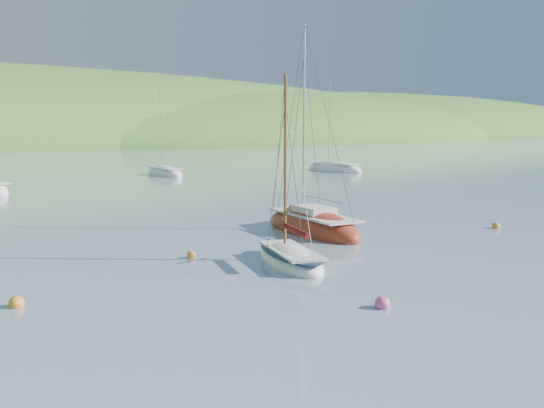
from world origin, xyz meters
TOP-DOWN VIEW (x-y plane):
  - ground at (0.00, 0.00)m, footprint 700.00×700.00m
  - daysailer_white at (0.11, 8.09)m, footprint 3.37×5.68m
  - sloop_red at (5.44, 13.35)m, footprint 3.68×8.24m
  - distant_sloop_b at (14.06, 50.57)m, footprint 2.89×7.54m
  - distant_sloop_d at (33.35, 44.26)m, footprint 3.79×8.48m
  - mooring_buoys at (0.39, 4.83)m, footprint 25.35×14.25m

SIDE VIEW (x-z plane):
  - ground at x=0.00m, z-range 0.00..0.00m
  - mooring_buoys at x=0.39m, z-range -0.13..0.37m
  - distant_sloop_b at x=14.06m, z-range -5.13..5.49m
  - distant_sloop_d at x=33.35m, z-range -5.66..6.05m
  - daysailer_white at x=0.11m, z-range -3.92..4.31m
  - sloop_red at x=5.44m, z-range -5.68..6.12m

